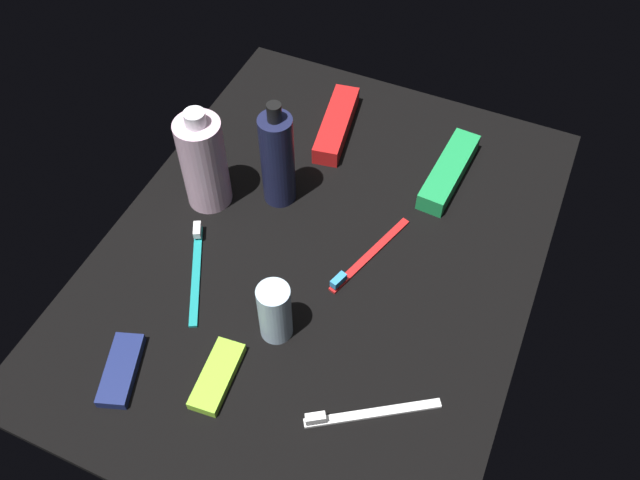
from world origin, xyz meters
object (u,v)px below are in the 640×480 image
object	(u,v)px
lotion_bottle	(278,159)
snack_bar_navy	(121,370)
toothbrush_teal	(196,267)
toothpaste_box_green	(449,171)
snack_bar_lime	(217,376)
toothbrush_white	(364,413)
toothbrush_red	(366,257)
deodorant_stick	(273,311)
bodywash_bottle	(204,162)
toothpaste_box_red	(336,124)

from	to	relation	value
lotion_bottle	snack_bar_navy	bearing A→B (deg)	171.44
toothbrush_teal	snack_bar_navy	world-z (taller)	toothbrush_teal
toothbrush_teal	toothpaste_box_green	bearing A→B (deg)	-41.12
toothbrush_teal	snack_bar_lime	size ratio (longest dim) A/B	1.59
toothbrush_white	snack_bar_navy	xyz separation A→B (cm)	(-7.54, 32.03, 0.14)
toothbrush_red	deodorant_stick	bearing A→B (deg)	156.21
bodywash_bottle	snack_bar_navy	xyz separation A→B (cm)	(-32.15, -4.68, -7.51)
toothpaste_box_red	toothbrush_red	bearing A→B (deg)	-157.55
bodywash_bottle	toothbrush_red	xyz separation A→B (cm)	(-1.46, -27.82, -7.65)
snack_bar_lime	deodorant_stick	bearing A→B (deg)	-25.96
deodorant_stick	toothbrush_teal	bearing A→B (deg)	73.29
toothbrush_teal	toothpaste_box_green	xyz separation A→B (cm)	(33.24, -29.02, 0.99)
toothpaste_box_green	toothpaste_box_red	bearing A→B (deg)	86.33
toothbrush_red	lotion_bottle	bearing A→B (deg)	69.97
toothbrush_red	toothpaste_box_red	size ratio (longest dim) A/B	0.99
toothbrush_red	toothpaste_box_green	size ratio (longest dim) A/B	0.99
toothpaste_box_red	bodywash_bottle	bearing A→B (deg)	141.45
toothbrush_teal	snack_bar_navy	distance (cm)	18.82
toothbrush_red	toothpaste_box_red	xyz separation A→B (cm)	(24.29, 15.13, 0.99)
deodorant_stick	toothpaste_box_green	bearing A→B (deg)	-19.81
toothbrush_white	snack_bar_navy	world-z (taller)	toothbrush_white
toothbrush_red	toothbrush_white	world-z (taller)	same
lotion_bottle	snack_bar_lime	distance (cm)	34.25
lotion_bottle	deodorant_stick	distance (cm)	25.35
deodorant_stick	snack_bar_lime	distance (cm)	11.28
toothbrush_white	snack_bar_lime	size ratio (longest dim) A/B	1.52
toothbrush_white	snack_bar_navy	distance (cm)	32.90
bodywash_bottle	toothbrush_teal	world-z (taller)	bodywash_bottle
toothpaste_box_green	snack_bar_navy	distance (cm)	59.85
toothpaste_box_green	toothbrush_teal	bearing A→B (deg)	142.95
lotion_bottle	toothbrush_teal	size ratio (longest dim) A/B	1.17
bodywash_bottle	toothbrush_red	distance (cm)	28.89
toothbrush_teal	toothbrush_white	size ratio (longest dim) A/B	1.05
deodorant_stick	snack_bar_lime	bearing A→B (deg)	159.50
snack_bar_lime	toothpaste_box_green	bearing A→B (deg)	-25.41
toothbrush_white	snack_bar_navy	size ratio (longest dim) A/B	1.52
lotion_bottle	bodywash_bottle	xyz separation A→B (cm)	(-4.94, 10.26, -0.29)
toothbrush_teal	lotion_bottle	bearing A→B (deg)	-15.53
snack_bar_lime	toothbrush_red	bearing A→B (deg)	-28.04
bodywash_bottle	deodorant_stick	world-z (taller)	bodywash_bottle
bodywash_bottle	snack_bar_lime	world-z (taller)	bodywash_bottle
deodorant_stick	bodywash_bottle	bearing A→B (deg)	48.86
lotion_bottle	toothpaste_box_green	bearing A→B (deg)	-57.99
snack_bar_lime	snack_bar_navy	distance (cm)	12.99
deodorant_stick	snack_bar_lime	size ratio (longest dim) A/B	0.96
deodorant_stick	toothpaste_box_red	distance (cm)	41.67
snack_bar_navy	lotion_bottle	bearing A→B (deg)	-27.54
lotion_bottle	toothbrush_white	size ratio (longest dim) A/B	1.23
lotion_bottle	toothbrush_red	bearing A→B (deg)	-110.03
snack_bar_navy	toothbrush_red	bearing A→B (deg)	-56.00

